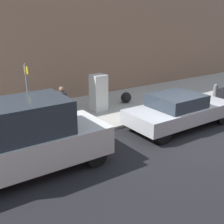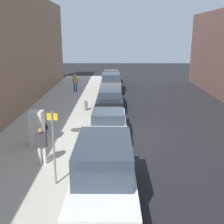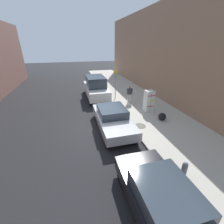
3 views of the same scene
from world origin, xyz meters
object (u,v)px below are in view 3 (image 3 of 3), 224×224
Objects in this scene: parked_sedan_silver at (113,118)px; fire_hydrant at (184,169)px; street_sign_post at (115,83)px; trash_bag at (162,117)px; parked_sedan_dark at (167,209)px; discarded_refrigerator at (149,101)px; parked_van_white at (96,87)px; pedestrian_walking_far at (130,93)px.

fire_hydrant is at bearing 109.81° from parked_sedan_silver.
trash_bag is (-1.81, 5.48, -1.23)m from street_sign_post.
street_sign_post is 0.59× the size of parked_sedan_silver.
trash_bag is 6.89m from parked_sedan_dark.
discarded_refrigerator is 8.34m from parked_sedan_dark.
discarded_refrigerator is at bearing -105.15° from fire_hydrant.
trash_bag is at bearing 96.03° from discarded_refrigerator.
fire_hydrant is 0.14× the size of parked_van_white.
street_sign_post is 1.74× the size of pedestrian_walking_far.
discarded_refrigerator reaches higher than trash_bag.
pedestrian_walking_far is at bearing -76.39° from trash_bag.
parked_sedan_dark is (2.62, 9.77, -0.29)m from pedestrian_walking_far.
street_sign_post is 0.57× the size of parked_sedan_dark.
pedestrian_walking_far reaches higher than parked_sedan_dark.
parked_van_white is (1.75, -0.94, -0.58)m from street_sign_post.
discarded_refrigerator is 5.78m from parked_van_white.
discarded_refrigerator is at bearing 125.77° from parked_van_white.
fire_hydrant is at bearing 98.63° from parked_van_white.
discarded_refrigerator is at bearing -113.90° from parked_sedan_dark.
discarded_refrigerator is at bearing -151.74° from pedestrian_walking_far.
parked_sedan_silver is (1.75, 5.42, -0.91)m from street_sign_post.
discarded_refrigerator is 6.55m from fire_hydrant.
pedestrian_walking_far is 0.30× the size of parked_van_white.
fire_hydrant is (1.71, 6.31, -0.45)m from discarded_refrigerator.
discarded_refrigerator is 1.83m from trash_bag.
discarded_refrigerator is at bearing -83.97° from trash_bag.
pedestrian_walking_far is at bearing -96.40° from fire_hydrant.
trash_bag is 3.58m from parked_sedan_silver.
pedestrian_walking_far is at bearing -124.36° from parked_sedan_silver.
parked_sedan_silver is at bearing -0.94° from trash_bag.
discarded_refrigerator is 0.32× the size of parked_van_white.
discarded_refrigerator is 0.61× the size of street_sign_post.
pedestrian_walking_far is 0.33× the size of parked_sedan_dark.
street_sign_post is at bearing 151.80° from parked_van_white.
trash_bag is at bearing 108.25° from street_sign_post.
street_sign_post is at bearing -71.75° from trash_bag.
parked_sedan_silver is (3.38, 1.68, -0.24)m from discarded_refrigerator.
parked_van_white is (3.56, -6.42, 0.65)m from trash_bag.
discarded_refrigerator reaches higher than parked_sedan_dark.
pedestrian_walking_far is 4.65m from parked_sedan_silver.
pedestrian_walking_far is at bearing -70.60° from discarded_refrigerator.
parked_sedan_silver is 5.94m from parked_sedan_dark.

